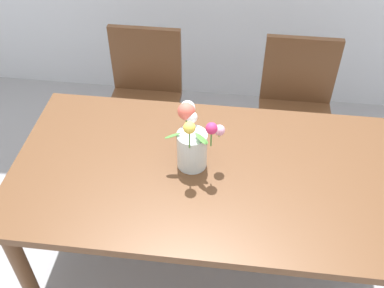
{
  "coord_description": "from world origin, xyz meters",
  "views": [
    {
      "loc": [
        0.1,
        -1.37,
        2.17
      ],
      "look_at": [
        -0.07,
        0.03,
        0.86
      ],
      "focal_mm": 42.79,
      "sensor_mm": 36.0,
      "label": 1
    }
  ],
  "objects_px": {
    "dining_table": "(206,183)",
    "flower_vase": "(192,140)",
    "chair_right": "(296,105)",
    "chair_left": "(144,94)"
  },
  "relations": [
    {
      "from": "dining_table",
      "to": "flower_vase",
      "type": "bearing_deg",
      "value": 148.99
    },
    {
      "from": "dining_table",
      "to": "chair_right",
      "type": "distance_m",
      "value": 0.92
    },
    {
      "from": "chair_right",
      "to": "dining_table",
      "type": "bearing_deg",
      "value": 60.48
    },
    {
      "from": "chair_left",
      "to": "flower_vase",
      "type": "xyz_separation_m",
      "value": [
        0.38,
        -0.75,
        0.35
      ]
    },
    {
      "from": "chair_right",
      "to": "flower_vase",
      "type": "bearing_deg",
      "value": 55.47
    },
    {
      "from": "chair_right",
      "to": "chair_left",
      "type": "bearing_deg",
      "value": 0.0
    },
    {
      "from": "dining_table",
      "to": "flower_vase",
      "type": "relative_size",
      "value": 5.78
    },
    {
      "from": "chair_left",
      "to": "chair_right",
      "type": "xyz_separation_m",
      "value": [
        0.9,
        0.0,
        0.0
      ]
    },
    {
      "from": "dining_table",
      "to": "chair_right",
      "type": "height_order",
      "value": "chair_right"
    },
    {
      "from": "chair_left",
      "to": "flower_vase",
      "type": "relative_size",
      "value": 3.05
    }
  ]
}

